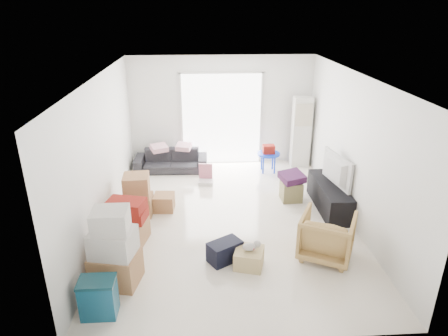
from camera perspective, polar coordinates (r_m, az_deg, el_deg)
room_shell at (r=7.12m, az=0.96°, el=2.22°), size 4.98×6.48×3.18m
sliding_door at (r=9.99m, az=-0.35°, el=7.52°), size 2.10×0.04×2.33m
ac_tower at (r=10.07m, az=10.95°, el=5.05°), size 0.45×0.30×1.75m
tv_console at (r=8.22m, az=14.80°, el=-3.92°), size 0.47×1.58×0.53m
television at (r=8.09m, az=15.03°, el=-1.80°), size 0.78×1.14×0.14m
sofa at (r=9.82m, az=-7.59°, el=1.54°), size 1.76×0.56×0.68m
pillow_left at (r=9.68m, az=-9.29°, el=3.63°), size 0.44×0.40×0.11m
pillow_right at (r=9.70m, az=-5.81°, el=3.88°), size 0.42×0.37×0.12m
armchair at (r=6.64m, az=14.51°, el=-9.10°), size 1.05×1.03×0.82m
storage_bins at (r=5.68m, az=-17.49°, el=-17.22°), size 0.47×0.33×0.55m
box_stack_a at (r=6.02m, az=-15.43°, el=-11.37°), size 0.75×0.67×1.20m
box_stack_b at (r=7.02m, az=-13.61°, el=-7.62°), size 0.71×0.70×0.79m
box_stack_c at (r=7.85m, az=-12.28°, el=-3.87°), size 0.56×0.50×0.82m
loose_box at (r=8.03m, az=-8.54°, el=-4.86°), size 0.42×0.42×0.32m
duffel_bag at (r=6.47m, az=0.11°, el=-11.81°), size 0.61×0.54×0.33m
ottoman at (r=8.43m, az=9.55°, el=-3.22°), size 0.42×0.42×0.41m
blanket at (r=8.32m, az=9.67°, el=-1.52°), size 0.55×0.55×0.14m
kids_table at (r=9.67m, az=6.37°, el=2.19°), size 0.56×0.56×0.68m
toy_walker at (r=9.13m, az=-2.60°, el=-1.43°), size 0.36×0.32×0.44m
wood_crate at (r=6.38m, az=3.59°, el=-12.69°), size 0.53×0.53×0.28m
plush_bunny at (r=6.27m, az=3.93°, el=-11.07°), size 0.29×0.16×0.15m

